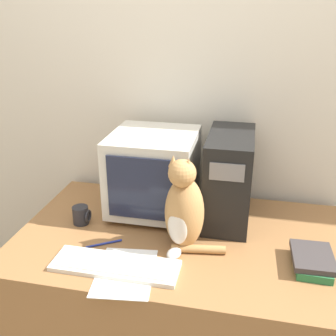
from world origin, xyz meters
TOP-DOWN VIEW (x-y plane):
  - wall_back at (0.00, 0.91)m, footprint 7.00×0.05m
  - desk at (0.00, 0.42)m, footprint 1.41×0.84m
  - crt_monitor at (-0.17, 0.61)m, footprint 0.38×0.39m
  - computer_tower at (0.18, 0.62)m, footprint 0.20×0.40m
  - keyboard at (-0.20, 0.15)m, footprint 0.48×0.15m
  - cat at (0.02, 0.34)m, footprint 0.27×0.22m
  - book_stack at (0.52, 0.31)m, footprint 0.16×0.20m
  - pen at (-0.30, 0.29)m, footprint 0.13×0.09m
  - paper_sheet at (-0.16, 0.13)m, footprint 0.25×0.32m
  - mug at (-0.46, 0.43)m, footprint 0.08×0.07m

SIDE VIEW (x-z plane):
  - desk at x=0.00m, z-range 0.00..0.72m
  - paper_sheet at x=-0.16m, z-range 0.72..0.72m
  - pen at x=-0.30m, z-range 0.72..0.73m
  - keyboard at x=-0.20m, z-range 0.72..0.74m
  - book_stack at x=0.52m, z-range 0.72..0.77m
  - mug at x=-0.46m, z-range 0.72..0.80m
  - cat at x=0.02m, z-range 0.69..1.09m
  - crt_monitor at x=-0.17m, z-range 0.73..1.11m
  - computer_tower at x=0.18m, z-range 0.72..1.12m
  - wall_back at x=0.00m, z-range 0.00..2.50m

